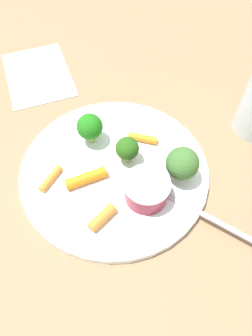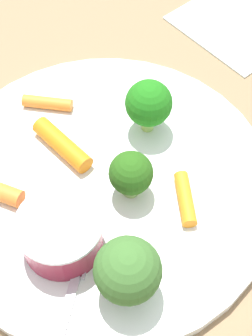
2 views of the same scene
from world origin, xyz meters
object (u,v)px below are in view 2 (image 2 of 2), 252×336
at_px(broccoli_floret_1, 131,174).
at_px(sauce_cup, 61,233).
at_px(broccoli_floret_0, 128,271).
at_px(broccoli_floret_2, 149,104).
at_px(carrot_stick_1, 62,145).
at_px(plate, 104,182).
at_px(carrot_stick_0, 185,199).
at_px(carrot_stick_2, 47,103).

bearing_deg(broccoli_floret_1, sauce_cup, -155.75).
relative_size(broccoli_floret_0, broccoli_floret_2, 1.08).
bearing_deg(carrot_stick_1, broccoli_floret_0, -84.37).
xyz_separation_m(plate, broccoli_floret_0, (-0.01, -0.09, 0.04)).
bearing_deg(carrot_stick_0, carrot_stick_2, 121.12).
xyz_separation_m(broccoli_floret_0, broccoli_floret_1, (0.03, 0.08, -0.01)).
relative_size(sauce_cup, broccoli_floret_0, 1.11).
distance_m(sauce_cup, broccoli_floret_2, 0.13).
height_order(plate, sauce_cup, sauce_cup).
xyz_separation_m(carrot_stick_0, carrot_stick_2, (-0.08, 0.13, -0.00)).
height_order(sauce_cup, carrot_stick_0, sauce_cup).
distance_m(broccoli_floret_1, carrot_stick_2, 0.12).
height_order(carrot_stick_1, carrot_stick_2, carrot_stick_1).
xyz_separation_m(carrot_stick_0, carrot_stick_1, (-0.08, 0.08, 0.00)).
xyz_separation_m(broccoli_floret_1, carrot_stick_2, (-0.04, 0.11, -0.02)).
bearing_deg(broccoli_floret_2, broccoli_floret_0, -115.19).
height_order(plate, carrot_stick_0, carrot_stick_0).
height_order(broccoli_floret_2, carrot_stick_2, broccoli_floret_2).
xyz_separation_m(sauce_cup, carrot_stick_0, (0.10, 0.01, -0.01)).
xyz_separation_m(broccoli_floret_0, carrot_stick_2, (-0.01, 0.18, -0.03)).
relative_size(broccoli_floret_0, carrot_stick_0, 1.23).
bearing_deg(carrot_stick_1, sauce_cup, -104.19).
xyz_separation_m(plate, carrot_stick_1, (-0.02, 0.04, 0.01)).
relative_size(broccoli_floret_2, carrot_stick_2, 1.17).
bearing_deg(carrot_stick_2, carrot_stick_1, -89.00).
distance_m(broccoli_floret_1, carrot_stick_1, 0.07).
height_order(sauce_cup, carrot_stick_1, sauce_cup).
bearing_deg(sauce_cup, broccoli_floret_2, 41.31).
bearing_deg(plate, broccoli_floret_2, 37.05).
xyz_separation_m(sauce_cup, carrot_stick_2, (0.02, 0.14, -0.01)).
bearing_deg(broccoli_floret_0, carrot_stick_0, 39.13).
distance_m(broccoli_floret_0, broccoli_floret_1, 0.08).
xyz_separation_m(sauce_cup, broccoli_floret_1, (0.06, 0.03, 0.01)).
relative_size(broccoli_floret_1, carrot_stick_0, 0.96).
bearing_deg(broccoli_floret_0, carrot_stick_1, 95.63).
xyz_separation_m(plate, sauce_cup, (-0.05, -0.05, 0.02)).
height_order(broccoli_floret_0, broccoli_floret_2, broccoli_floret_0).
relative_size(plate, broccoli_floret_2, 5.39).
bearing_deg(sauce_cup, plate, 45.46).
relative_size(broccoli_floret_0, carrot_stick_1, 0.93).
height_order(plate, broccoli_floret_2, broccoli_floret_2).
bearing_deg(sauce_cup, carrot_stick_1, 75.81).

